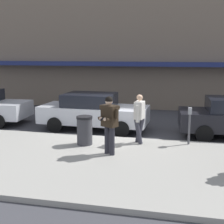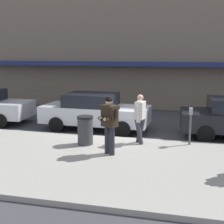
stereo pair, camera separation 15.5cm
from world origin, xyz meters
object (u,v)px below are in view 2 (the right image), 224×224
at_px(parked_sedan_mid, 95,111).
at_px(man_texting_on_phone, 109,119).
at_px(pedestrian_in_light_coat, 140,116).
at_px(trash_bin, 85,130).
at_px(parking_meter, 190,121).

bearing_deg(parked_sedan_mid, man_texting_on_phone, -66.47).
xyz_separation_m(pedestrian_in_light_coat, trash_bin, (-1.78, -0.56, -0.47)).
distance_m(parked_sedan_mid, man_texting_on_phone, 3.80).
distance_m(man_texting_on_phone, pedestrian_in_light_coat, 1.59).
xyz_separation_m(man_texting_on_phone, trash_bin, (-1.06, 0.85, -0.62)).
distance_m(man_texting_on_phone, trash_bin, 1.49).
bearing_deg(trash_bin, man_texting_on_phone, -38.64).
height_order(man_texting_on_phone, parking_meter, man_texting_on_phone).
bearing_deg(man_texting_on_phone, parking_meter, 34.25).
xyz_separation_m(man_texting_on_phone, pedestrian_in_light_coat, (0.73, 1.40, -0.14)).
relative_size(parking_meter, trash_bin, 1.30).
xyz_separation_m(man_texting_on_phone, parking_meter, (2.40, 1.64, -0.28)).
bearing_deg(parked_sedan_mid, parking_meter, -24.97).
bearing_deg(parking_meter, man_texting_on_phone, -145.75).
distance_m(parked_sedan_mid, trash_bin, 2.66).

